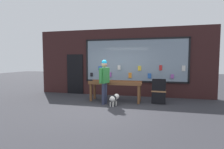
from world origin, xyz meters
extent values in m
plane|color=#2D2D33|center=(0.00, 0.00, 0.00)|extent=(40.00, 40.00, 0.00)
cube|color=#331919|center=(0.00, 2.40, 1.68)|extent=(8.85, 0.20, 3.36)
cube|color=gray|center=(0.70, 2.27, 1.78)|extent=(4.96, 0.03, 2.07)
cube|color=black|center=(0.70, 2.27, 2.81)|extent=(5.04, 0.06, 0.08)
cube|color=black|center=(0.70, 2.27, 0.75)|extent=(5.04, 0.06, 0.08)
cube|color=black|center=(-1.78, 2.27, 1.78)|extent=(0.08, 0.06, 2.07)
cube|color=black|center=(3.18, 2.27, 1.78)|extent=(0.08, 0.06, 2.07)
cube|color=black|center=(-1.53, 2.23, 1.04)|extent=(0.13, 0.03, 0.20)
cube|color=#2659B2|center=(-1.07, 2.23, 1.39)|extent=(0.17, 0.03, 0.20)
cube|color=#994CA5|center=(-0.54, 2.23, 1.06)|extent=(0.15, 0.03, 0.24)
cube|color=silver|center=(-0.08, 2.23, 1.42)|extent=(0.15, 0.03, 0.22)
cube|color=orange|center=(0.48, 2.23, 1.04)|extent=(0.16, 0.03, 0.26)
cube|color=yellow|center=(0.94, 2.23, 1.40)|extent=(0.15, 0.03, 0.23)
cube|color=#2659B2|center=(1.42, 2.23, 1.03)|extent=(0.17, 0.03, 0.24)
cube|color=red|center=(1.93, 2.23, 1.43)|extent=(0.13, 0.03, 0.25)
cube|color=#994CA5|center=(2.46, 2.23, 1.03)|extent=(0.14, 0.03, 0.19)
cube|color=silver|center=(2.94, 2.23, 1.41)|extent=(0.16, 0.03, 0.26)
cube|color=black|center=(-2.48, 2.27, 1.05)|extent=(0.90, 0.04, 2.10)
cube|color=brown|center=(-1.03, 0.77, 0.37)|extent=(0.09, 0.09, 0.75)
cube|color=brown|center=(1.03, 0.74, 0.37)|extent=(0.09, 0.09, 0.75)
cube|color=brown|center=(-1.03, 1.24, 0.37)|extent=(0.09, 0.09, 0.75)
cube|color=brown|center=(1.03, 1.22, 0.37)|extent=(0.09, 0.09, 0.75)
cube|color=brown|center=(0.00, 0.99, 0.77)|extent=(2.27, 0.66, 0.04)
cube|color=brown|center=(0.00, 0.71, 0.83)|extent=(2.26, 0.09, 0.12)
cube|color=brown|center=(0.00, 1.28, 0.83)|extent=(2.26, 0.09, 0.12)
cube|color=#994CA5|center=(-0.99, 1.07, 0.80)|extent=(0.20, 0.25, 0.02)
cube|color=#994CA5|center=(-0.47, 1.00, 0.80)|extent=(0.13, 0.20, 0.02)
cube|color=#5999A5|center=(-0.04, 0.81, 0.80)|extent=(0.16, 0.22, 0.03)
cube|color=black|center=(0.48, 0.98, 0.80)|extent=(0.19, 0.26, 0.02)
cube|color=red|center=(0.95, 1.10, 0.80)|extent=(0.15, 0.23, 0.02)
cylinder|color=#2D334C|center=(-0.34, 0.33, 0.43)|extent=(0.14, 0.14, 0.86)
cylinder|color=#2D334C|center=(-0.30, 0.49, 0.43)|extent=(0.14, 0.14, 0.86)
cube|color=#338C3F|center=(-0.32, 0.41, 1.17)|extent=(0.32, 0.52, 0.61)
cylinder|color=#338C3F|center=(-0.39, 0.12, 1.18)|extent=(0.09, 0.09, 0.58)
cylinder|color=#338C3F|center=(-0.25, 0.71, 1.18)|extent=(0.09, 0.09, 0.58)
sphere|color=tan|center=(-0.32, 0.41, 1.61)|extent=(0.23, 0.23, 0.23)
sphere|color=#19A5E0|center=(-0.32, 0.41, 1.68)|extent=(0.22, 0.22, 0.22)
ellipsoid|color=white|center=(0.11, 0.16, 0.30)|extent=(0.35, 0.45, 0.23)
ellipsoid|color=black|center=(0.11, 0.16, 0.31)|extent=(0.31, 0.31, 0.25)
sphere|color=white|center=(0.19, 0.39, 0.34)|extent=(0.21, 0.21, 0.21)
cylinder|color=white|center=(0.03, -0.05, 0.33)|extent=(0.06, 0.10, 0.12)
cylinder|color=white|center=(0.20, 0.26, 0.09)|extent=(0.04, 0.04, 0.18)
cylinder|color=white|center=(0.09, 0.29, 0.09)|extent=(0.04, 0.04, 0.18)
cylinder|color=white|center=(0.12, 0.03, 0.09)|extent=(0.04, 0.04, 0.18)
cylinder|color=white|center=(0.01, 0.07, 0.09)|extent=(0.04, 0.04, 0.18)
cube|color=black|center=(1.82, 0.97, 0.50)|extent=(0.56, 0.29, 0.98)
cube|color=brown|center=(1.82, 0.97, 0.50)|extent=(0.59, 0.09, 0.07)
cube|color=black|center=(1.85, 1.43, 0.50)|extent=(0.56, 0.29, 0.98)
cube|color=brown|center=(1.85, 1.43, 0.50)|extent=(0.59, 0.09, 0.07)
camera|label=1|loc=(1.60, -6.32, 1.73)|focal=28.00mm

